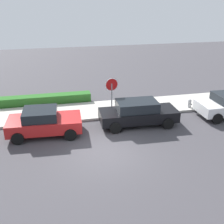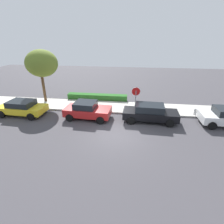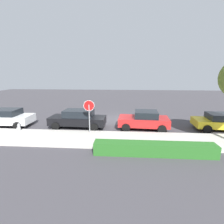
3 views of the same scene
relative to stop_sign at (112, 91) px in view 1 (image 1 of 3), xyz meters
The scene contains 7 objects.
ground_plane 4.56m from the stop_sign, 107.03° to the right, with size 60.00×60.00×0.00m, color #423F44.
sidewalk_curb 2.35m from the stop_sign, 137.47° to the left, with size 32.00×2.89×0.14m, color beige.
stop_sign is the anchor object (origin of this frame).
parked_car_black 2.12m from the stop_sign, 49.07° to the right, with size 4.54×2.06×1.48m.
parked_car_red 4.46m from the stop_sign, 160.03° to the right, with size 4.01×2.28×1.46m.
fire_hydrant 5.51m from the stop_sign, ahead, with size 0.30×0.22×0.72m.
front_yard_hedge 5.37m from the stop_sign, 143.69° to the left, with size 6.58×0.80×0.69m.
Camera 1 is at (-2.27, -11.67, 7.08)m, focal length 45.00 mm.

